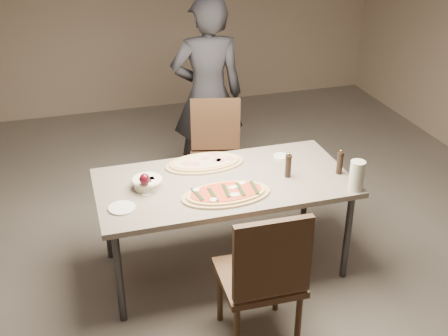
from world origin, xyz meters
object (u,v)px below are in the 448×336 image
object	(u,v)px
pepper_mill_left	(288,166)
chair_near	(264,274)
zucchini_pizza	(226,193)
bread_basket	(147,182)
dining_table	(224,187)
ham_pizza	(205,163)
chair_far	(216,149)
diner	(208,96)
carafe	(357,176)

from	to	relation	value
pepper_mill_left	chair_near	world-z (taller)	chair_near
zucchini_pizza	bread_basket	distance (m)	0.56
dining_table	ham_pizza	size ratio (longest dim) A/B	3.01
dining_table	ham_pizza	world-z (taller)	ham_pizza
chair_near	chair_far	xyz separation A→B (m)	(0.21, 1.79, -0.03)
chair_near	diner	world-z (taller)	diner
carafe	diner	distance (m)	1.79
zucchini_pizza	diner	distance (m)	1.54
carafe	chair_far	xyz separation A→B (m)	(-0.63, 1.31, -0.32)
ham_pizza	diner	world-z (taller)	diner
bread_basket	pepper_mill_left	xyz separation A→B (m)	(0.99, -0.12, 0.04)
zucchini_pizza	carafe	bearing A→B (deg)	5.12
dining_table	bread_basket	bearing A→B (deg)	174.71
chair_near	diner	size ratio (longest dim) A/B	0.56
carafe	pepper_mill_left	bearing A→B (deg)	140.86
bread_basket	chair_near	distance (m)	1.08
dining_table	chair_near	xyz separation A→B (m)	(-0.00, -0.86, -0.12)
bread_basket	chair_near	bearing A→B (deg)	-59.45
dining_table	carafe	bearing A→B (deg)	-24.60
pepper_mill_left	chair_far	bearing A→B (deg)	103.91
pepper_mill_left	carafe	distance (m)	0.48
zucchini_pizza	chair_near	bearing A→B (deg)	-70.08
bread_basket	carafe	world-z (taller)	carafe
dining_table	bread_basket	world-z (taller)	bread_basket
ham_pizza	dining_table	bearing A→B (deg)	-72.92
pepper_mill_left	zucchini_pizza	bearing A→B (deg)	-165.14
bread_basket	carafe	size ratio (longest dim) A/B	1.00
dining_table	chair_far	distance (m)	0.97
zucchini_pizza	bread_basket	bearing A→B (deg)	168.65
bread_basket	pepper_mill_left	world-z (taller)	pepper_mill_left
dining_table	carafe	distance (m)	0.93
carafe	diner	xyz separation A→B (m)	(-0.60, 1.68, 0.04)
zucchini_pizza	pepper_mill_left	distance (m)	0.52
chair_near	chair_far	size ratio (longest dim) A/B	1.06
zucchini_pizza	diner	world-z (taller)	diner
dining_table	pepper_mill_left	bearing A→B (deg)	-9.34
bread_basket	chair_far	size ratio (longest dim) A/B	0.22
carafe	chair_near	world-z (taller)	chair_near
dining_table	bread_basket	distance (m)	0.55
zucchini_pizza	ham_pizza	size ratio (longest dim) A/B	1.03
dining_table	chair_near	distance (m)	0.86
dining_table	zucchini_pizza	distance (m)	0.23
zucchini_pizza	bread_basket	xyz separation A→B (m)	(-0.49, 0.26, 0.03)
chair_far	chair_near	bearing A→B (deg)	97.22
chair_near	diner	distance (m)	2.20
dining_table	chair_near	bearing A→B (deg)	-90.30
pepper_mill_left	carafe	xyz separation A→B (m)	(0.37, -0.31, 0.02)
chair_far	pepper_mill_left	bearing A→B (deg)	117.79
carafe	diner	size ratio (longest dim) A/B	0.12
bread_basket	diner	xyz separation A→B (m)	(0.77, 1.25, 0.11)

